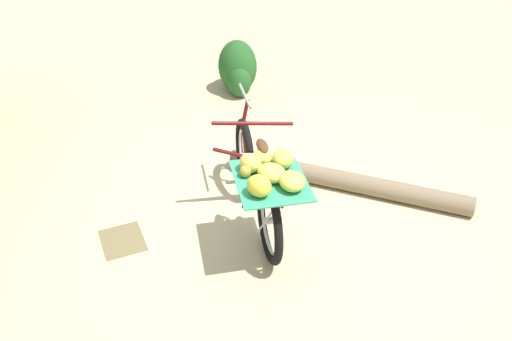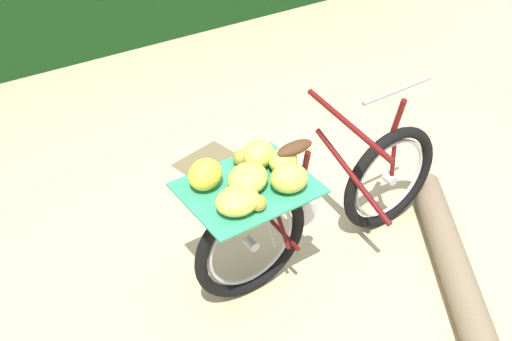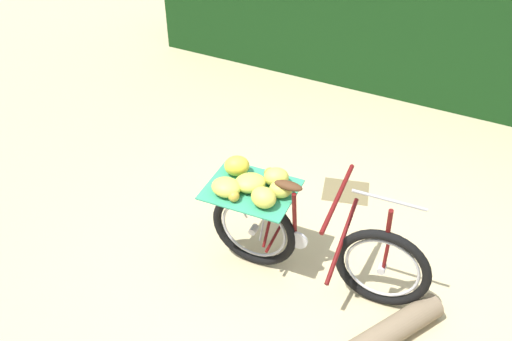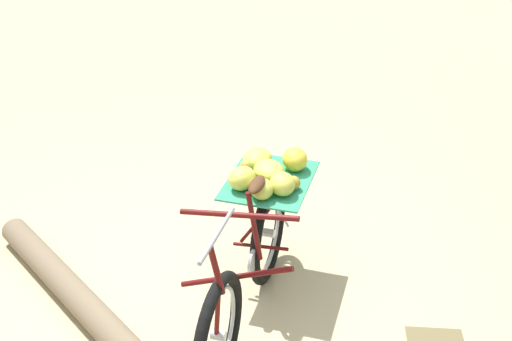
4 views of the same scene
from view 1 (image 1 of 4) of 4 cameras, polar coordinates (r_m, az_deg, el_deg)
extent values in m
plane|color=#C6B284|center=(4.88, 1.54, -5.36)|extent=(60.00, 60.00, 0.00)
torus|color=black|center=(5.13, -1.21, 1.64)|extent=(0.73, 0.22, 0.73)
torus|color=#B7B7BC|center=(5.13, -1.21, 1.64)|extent=(0.56, 0.14, 0.57)
cylinder|color=#B7B7BC|center=(5.13, -1.21, 1.64)|extent=(0.08, 0.09, 0.06)
torus|color=black|center=(4.28, 1.44, -5.49)|extent=(0.73, 0.22, 0.73)
torus|color=#B7B7BC|center=(4.28, 1.44, -5.49)|extent=(0.56, 0.14, 0.57)
cylinder|color=#B7B7BC|center=(4.28, 1.44, -5.49)|extent=(0.08, 0.09, 0.06)
cylinder|color=#590F0F|center=(4.77, -0.50, 1.36)|extent=(0.18, 0.69, 0.30)
cylinder|color=#590F0F|center=(4.51, -0.34, 5.14)|extent=(0.18, 0.71, 0.11)
cylinder|color=#590F0F|center=(4.39, 0.49, 0.00)|extent=(0.06, 0.12, 0.49)
cylinder|color=#590F0F|center=(4.42, 0.89, -3.84)|extent=(0.10, 0.38, 0.05)
cylinder|color=#590F0F|center=(4.26, 1.03, -1.86)|extent=(0.09, 0.32, 0.47)
cylinder|color=#590F0F|center=(5.06, -1.25, 3.15)|extent=(0.04, 0.05, 0.30)
cylinder|color=#590F0F|center=(4.90, -1.25, 6.06)|extent=(0.05, 0.10, 0.30)
cylinder|color=gray|center=(4.78, -1.21, 8.13)|extent=(0.51, 0.13, 0.02)
ellipsoid|color=#4C2D19|center=(4.20, 0.68, 2.70)|extent=(0.23, 0.13, 0.06)
cylinder|color=#B7B7BC|center=(4.56, 0.37, -2.30)|extent=(0.16, 0.05, 0.16)
cylinder|color=#B7B7BC|center=(4.24, 1.19, -2.69)|extent=(0.06, 0.20, 0.39)
cylinder|color=#B7B7BC|center=(4.07, 1.85, -4.36)|extent=(0.07, 0.24, 0.39)
cube|color=brown|center=(4.03, 1.58, -1.27)|extent=(0.68, 0.55, 0.02)
cube|color=#33936B|center=(4.02, 1.59, -1.06)|extent=(0.78, 0.67, 0.01)
ellipsoid|color=#CCC64C|center=(3.89, 3.94, -1.16)|extent=(0.27, 0.24, 0.13)
ellipsoid|color=#CCC64C|center=(4.17, 0.69, 1.48)|extent=(0.21, 0.19, 0.13)
ellipsoid|color=#CCC64C|center=(4.14, 2.97, 1.32)|extent=(0.26, 0.24, 0.15)
ellipsoid|color=yellow|center=(3.80, 0.35, -1.68)|extent=(0.23, 0.21, 0.16)
ellipsoid|color=#CCC64C|center=(4.08, -0.61, 0.83)|extent=(0.22, 0.20, 0.14)
ellipsoid|color=#CCC64C|center=(3.98, 1.71, -0.26)|extent=(0.29, 0.27, 0.13)
sphere|color=#B29333|center=(3.99, 4.32, -0.64)|extent=(0.09, 0.09, 0.09)
sphere|color=#B29333|center=(4.03, -1.16, -0.10)|extent=(0.09, 0.09, 0.09)
cylinder|color=#7F6B51|center=(5.31, 9.66, -1.10)|extent=(1.87, 1.86, 0.19)
ellipsoid|color=#235623|center=(7.25, -2.02, 11.25)|extent=(0.57, 0.52, 0.72)
ellipsoid|color=#235623|center=(7.48, -2.26, 11.03)|extent=(0.39, 0.35, 0.50)
ellipsoid|color=#235623|center=(7.13, -1.86, 9.76)|extent=(0.36, 0.32, 0.47)
cylinder|color=#4C3823|center=(7.36, -1.98, 9.17)|extent=(0.05, 0.05, 0.14)
cube|color=olive|center=(4.80, -14.31, -7.35)|extent=(0.44, 0.36, 0.01)
camera|label=2|loc=(3.55, 54.11, 20.45)|focal=47.90mm
camera|label=3|loc=(6.05, 33.76, 32.94)|focal=39.69mm
camera|label=4|loc=(6.95, -15.91, 31.53)|focal=46.74mm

